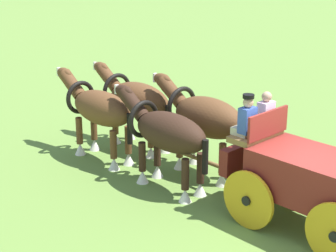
{
  "coord_description": "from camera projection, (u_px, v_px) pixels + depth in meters",
  "views": [
    {
      "loc": [
        -6.97,
        7.95,
        5.7
      ],
      "look_at": [
        4.26,
        0.73,
        1.2
      ],
      "focal_mm": 59.68,
      "sensor_mm": 36.0,
      "label": 1
    }
  ],
  "objects": [
    {
      "name": "draft_horse_rear_off",
      "position": [
        205.0,
        118.0,
        13.86
      ],
      "size": [
        3.09,
        1.38,
        2.33
      ],
      "color": "brown",
      "rests_on": "ground"
    },
    {
      "name": "draft_horse_lead_off",
      "position": [
        136.0,
        101.0,
        15.67
      ],
      "size": [
        3.21,
        1.4,
        2.23
      ],
      "color": "brown",
      "rests_on": "ground"
    },
    {
      "name": "show_wagon",
      "position": [
        307.0,
        176.0,
        11.2
      ],
      "size": [
        5.55,
        2.31,
        2.67
      ],
      "color": "maroon",
      "rests_on": "ground"
    },
    {
      "name": "draft_horse_lead_near",
      "position": [
        99.0,
        109.0,
        14.82
      ],
      "size": [
        3.16,
        1.3,
        2.26
      ],
      "color": "brown",
      "rests_on": "ground"
    },
    {
      "name": "ground_plane",
      "position": [
        310.0,
        231.0,
        11.45
      ],
      "size": [
        220.0,
        220.0,
        0.0
      ],
      "primitive_type": "plane",
      "color": "olive"
    },
    {
      "name": "draft_horse_rear_near",
      "position": [
        166.0,
        133.0,
        13.04
      ],
      "size": [
        3.11,
        1.3,
        2.25
      ],
      "color": "#331E14",
      "rests_on": "ground"
    }
  ]
}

